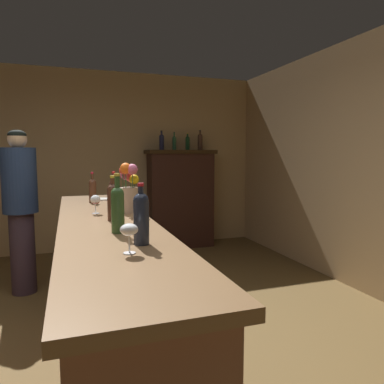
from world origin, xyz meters
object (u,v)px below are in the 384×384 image
Objects in this scene: wine_glass_mid at (129,231)px; wine_glass_front at (95,201)px; wine_bottle_riesling at (114,193)px; bar_counter at (108,294)px; display_bottle_midleft at (174,142)px; wine_bottle_pinot at (113,200)px; cheese_plate at (101,199)px; patron_redhead at (20,205)px; wine_bottle_syrah at (93,189)px; wine_bottle_malbec at (118,207)px; wine_bottle_chardonnay at (141,216)px; flower_arrangement at (129,189)px; display_bottle_left at (162,141)px; display_cabinet at (181,197)px; display_bottle_midright at (200,141)px; display_bottle_center at (188,142)px.

wine_glass_front is at bearing 93.15° from wine_glass_mid.
wine_bottle_riesling is 2.25× the size of wine_glass_mid.
bar_counter is 11.24× the size of display_bottle_midleft.
display_bottle_midleft reaches higher than wine_bottle_riesling.
wine_bottle_pinot is 1.70× the size of cheese_plate.
wine_bottle_riesling is at bearing 31.06° from patron_redhead.
patron_redhead is at bearing 134.27° from wine_bottle_syrah.
wine_bottle_malbec is at bearing 16.02° from patron_redhead.
wine_bottle_pinot is 2.21× the size of wine_glass_mid.
wine_bottle_chardonnay is (0.10, -0.72, 0.66)m from bar_counter.
patron_redhead is at bearing 106.19° from wine_glass_mid.
flower_arrangement is 1.70m from patron_redhead.
wine_bottle_chardonnay is at bearing -85.56° from wine_bottle_pinot.
wine_bottle_chardonnay is 2.56m from patron_redhead.
patron_redhead reaches higher than flower_arrangement.
display_bottle_left reaches higher than wine_glass_mid.
patron_redhead reaches higher than wine_bottle_malbec.
display_cabinet is 10.90× the size of wine_glass_front.
wine_bottle_syrah is 0.91× the size of wine_bottle_riesling.
display_bottle_midleft reaches higher than wine_bottle_syrah.
patron_redhead is at bearing 124.70° from wine_bottle_riesling.
wine_bottle_riesling reaches higher than wine_glass_mid.
wine_bottle_chardonnay is 0.80× the size of flower_arrangement.
cheese_plate is at bearing -120.46° from display_bottle_left.
display_bottle_left is 0.17× the size of patron_redhead.
wine_glass_mid is 4.08m from display_bottle_left.
wine_bottle_riesling is at bearing 86.07° from wine_glass_mid.
display_bottle_midleft is (1.15, 2.72, 0.45)m from flower_arrangement.
flower_arrangement is at bearing 55.12° from bar_counter.
wine_bottle_riesling is 2.87m from display_bottle_midleft.
wine_bottle_malbec is 3.89m from display_bottle_midright.
patron_redhead is (-0.75, 2.10, -0.23)m from wine_bottle_malbec.
display_bottle_midright reaches higher than wine_glass_mid.
patron_redhead is at bearing 108.93° from wine_bottle_chardonnay.
bar_counter is 3.70m from display_bottle_midright.
wine_glass_front is 3.31m from display_bottle_midright.
display_bottle_center is (1.46, 2.53, 0.50)m from wine_bottle_riesling.
display_bottle_midleft is at bearing 55.92° from wine_bottle_syrah.
wine_bottle_riesling is 1.48m from patron_redhead.
wine_bottle_syrah is at bearing 92.16° from wine_bottle_malbec.
cheese_plate is (0.06, 1.16, 0.52)m from bar_counter.
display_cabinet is at bearing 54.05° from wine_bottle_syrah.
flower_arrangement is 0.22× the size of patron_redhead.
wine_bottle_syrah is 2.05× the size of wine_glass_mid.
wine_glass_mid is 0.77× the size of cheese_plate.
display_bottle_center is (0.42, 0.00, -0.01)m from display_bottle_left.
display_bottle_left reaches higher than wine_bottle_syrah.
display_bottle_midleft reaches higher than wine_glass_mid.
display_bottle_midright is at bearing 47.05° from cheese_plate.
wine_glass_front is at bearing -97.21° from cheese_plate.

